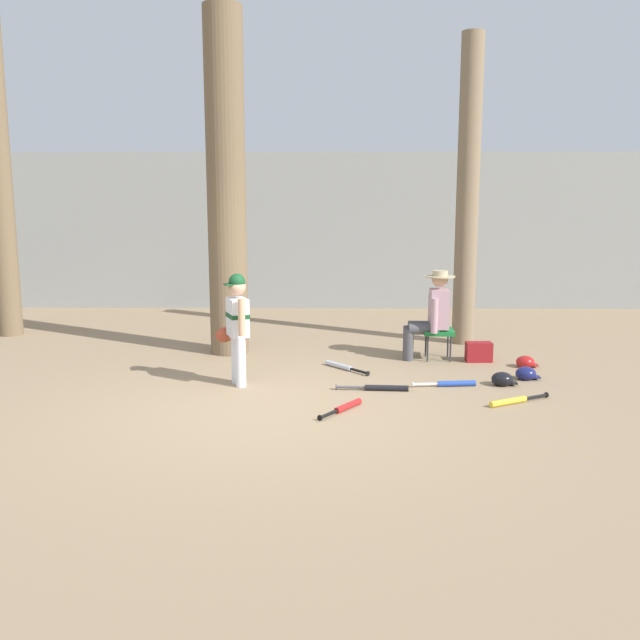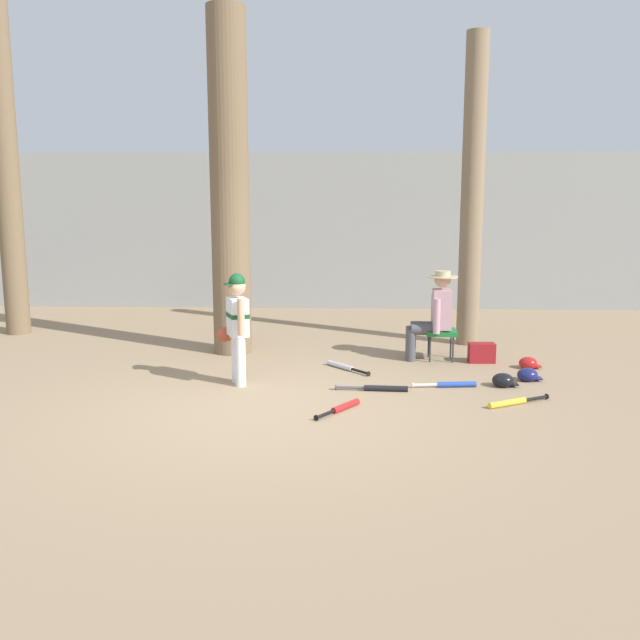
{
  "view_description": "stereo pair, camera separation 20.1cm",
  "coord_description": "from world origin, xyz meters",
  "px_view_note": "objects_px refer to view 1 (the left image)",
  "views": [
    {
      "loc": [
        0.67,
        -6.96,
        2.2
      ],
      "look_at": [
        0.55,
        1.15,
        0.75
      ],
      "focal_mm": 39.77,
      "sensor_mm": 36.0,
      "label": 1
    },
    {
      "loc": [
        0.87,
        -6.96,
        2.2
      ],
      "look_at": [
        0.55,
        1.15,
        0.75
      ],
      "focal_mm": 39.77,
      "sensor_mm": 36.0,
      "label": 2
    }
  ],
  "objects_px": {
    "folding_stool": "(438,333)",
    "batting_helmet_black": "(502,379)",
    "bat_red_barrel": "(345,407)",
    "bat_black_composite": "(381,388)",
    "young_ballplayer": "(237,322)",
    "bat_blue_youth": "(452,384)",
    "batting_helmet_navy": "(526,374)",
    "tree_near_player": "(227,213)",
    "tree_behind_spectator": "(467,205)",
    "batting_helmet_red": "(525,362)",
    "tree_far_left": "(0,185)",
    "handbag_beside_stool": "(479,352)",
    "seated_spectator": "(432,312)",
    "bat_yellow_trainer": "(513,401)",
    "bat_aluminum_silver": "(342,366)"
  },
  "relations": [
    {
      "from": "folding_stool",
      "to": "batting_helmet_black",
      "type": "relative_size",
      "value": 1.42
    },
    {
      "from": "bat_red_barrel",
      "to": "bat_black_composite",
      "type": "bearing_deg",
      "value": 60.46
    },
    {
      "from": "bat_black_composite",
      "to": "batting_helmet_black",
      "type": "xyz_separation_m",
      "value": [
        1.43,
        0.25,
        0.04
      ]
    },
    {
      "from": "young_ballplayer",
      "to": "bat_black_composite",
      "type": "bearing_deg",
      "value": -8.3
    },
    {
      "from": "bat_blue_youth",
      "to": "batting_helmet_navy",
      "type": "xyz_separation_m",
      "value": [
        0.95,
        0.33,
        0.04
      ]
    },
    {
      "from": "bat_blue_youth",
      "to": "tree_near_player",
      "type": "bearing_deg",
      "value": 148.2
    },
    {
      "from": "batting_helmet_navy",
      "to": "tree_near_player",
      "type": "bearing_deg",
      "value": 159.31
    },
    {
      "from": "tree_behind_spectator",
      "to": "batting_helmet_black",
      "type": "relative_size",
      "value": 15.33
    },
    {
      "from": "batting_helmet_red",
      "to": "tree_far_left",
      "type": "bearing_deg",
      "value": 165.0
    },
    {
      "from": "batting_helmet_black",
      "to": "batting_helmet_navy",
      "type": "distance_m",
      "value": 0.44
    },
    {
      "from": "young_ballplayer",
      "to": "batting_helmet_navy",
      "type": "distance_m",
      "value": 3.51
    },
    {
      "from": "tree_near_player",
      "to": "bat_blue_youth",
      "type": "xyz_separation_m",
      "value": [
        2.82,
        -1.75,
        -1.9
      ]
    },
    {
      "from": "batting_helmet_black",
      "to": "bat_black_composite",
      "type": "bearing_deg",
      "value": -170.22
    },
    {
      "from": "tree_behind_spectator",
      "to": "handbag_beside_stool",
      "type": "distance_m",
      "value": 2.26
    },
    {
      "from": "seated_spectator",
      "to": "bat_red_barrel",
      "type": "relative_size",
      "value": 1.94
    },
    {
      "from": "tree_behind_spectator",
      "to": "bat_red_barrel",
      "type": "xyz_separation_m",
      "value": [
        -1.83,
        -3.39,
        -2.01
      ]
    },
    {
      "from": "folding_stool",
      "to": "tree_far_left",
      "type": "relative_size",
      "value": 0.08
    },
    {
      "from": "bat_yellow_trainer",
      "to": "bat_red_barrel",
      "type": "bearing_deg",
      "value": -171.98
    },
    {
      "from": "bat_blue_youth",
      "to": "batting_helmet_black",
      "type": "xyz_separation_m",
      "value": [
        0.6,
        0.05,
        0.04
      ]
    },
    {
      "from": "young_ballplayer",
      "to": "seated_spectator",
      "type": "distance_m",
      "value": 2.78
    },
    {
      "from": "seated_spectator",
      "to": "tree_far_left",
      "type": "height_order",
      "value": "tree_far_left"
    },
    {
      "from": "seated_spectator",
      "to": "handbag_beside_stool",
      "type": "bearing_deg",
      "value": -11.91
    },
    {
      "from": "tree_far_left",
      "to": "bat_yellow_trainer",
      "type": "height_order",
      "value": "tree_far_left"
    },
    {
      "from": "young_ballplayer",
      "to": "batting_helmet_black",
      "type": "height_order",
      "value": "young_ballplayer"
    },
    {
      "from": "bat_black_composite",
      "to": "bat_red_barrel",
      "type": "xyz_separation_m",
      "value": [
        -0.42,
        -0.74,
        0.0
      ]
    },
    {
      "from": "bat_black_composite",
      "to": "bat_blue_youth",
      "type": "height_order",
      "value": "same"
    },
    {
      "from": "handbag_beside_stool",
      "to": "bat_yellow_trainer",
      "type": "relative_size",
      "value": 0.47
    },
    {
      "from": "bat_aluminum_silver",
      "to": "batting_helmet_red",
      "type": "distance_m",
      "value": 2.37
    },
    {
      "from": "young_ballplayer",
      "to": "bat_black_composite",
      "type": "distance_m",
      "value": 1.82
    },
    {
      "from": "bat_black_composite",
      "to": "tree_far_left",
      "type": "bearing_deg",
      "value": 150.68
    },
    {
      "from": "bat_black_composite",
      "to": "bat_red_barrel",
      "type": "height_order",
      "value": "same"
    },
    {
      "from": "bat_aluminum_silver",
      "to": "tree_far_left",
      "type": "bearing_deg",
      "value": 157.5
    },
    {
      "from": "batting_helmet_red",
      "to": "batting_helmet_navy",
      "type": "height_order",
      "value": "batting_helmet_navy"
    },
    {
      "from": "seated_spectator",
      "to": "handbag_beside_stool",
      "type": "distance_m",
      "value": 0.82
    },
    {
      "from": "tree_near_player",
      "to": "seated_spectator",
      "type": "distance_m",
      "value": 3.07
    },
    {
      "from": "tree_far_left",
      "to": "seated_spectator",
      "type": "bearing_deg",
      "value": -13.93
    },
    {
      "from": "young_ballplayer",
      "to": "folding_stool",
      "type": "xyz_separation_m",
      "value": [
        2.53,
        1.33,
        -0.38
      ]
    },
    {
      "from": "bat_blue_youth",
      "to": "tree_behind_spectator",
      "type": "bearing_deg",
      "value": 76.86
    },
    {
      "from": "bat_red_barrel",
      "to": "bat_yellow_trainer",
      "type": "bearing_deg",
      "value": 8.02
    },
    {
      "from": "batting_helmet_navy",
      "to": "tree_far_left",
      "type": "bearing_deg",
      "value": 160.36
    },
    {
      "from": "bat_aluminum_silver",
      "to": "batting_helmet_black",
      "type": "relative_size",
      "value": 2.09
    },
    {
      "from": "bat_aluminum_silver",
      "to": "batting_helmet_black",
      "type": "bearing_deg",
      "value": -22.29
    },
    {
      "from": "tree_far_left",
      "to": "bat_black_composite",
      "type": "bearing_deg",
      "value": -29.32
    },
    {
      "from": "bat_yellow_trainer",
      "to": "bat_blue_youth",
      "type": "xyz_separation_m",
      "value": [
        -0.53,
        0.68,
        0.0
      ]
    },
    {
      "from": "young_ballplayer",
      "to": "seated_spectator",
      "type": "xyz_separation_m",
      "value": [
        2.43,
        1.33,
        -0.1
      ]
    },
    {
      "from": "bat_yellow_trainer",
      "to": "bat_red_barrel",
      "type": "relative_size",
      "value": 1.17
    },
    {
      "from": "young_ballplayer",
      "to": "folding_stool",
      "type": "distance_m",
      "value": 2.88
    },
    {
      "from": "handbag_beside_stool",
      "to": "batting_helmet_black",
      "type": "bearing_deg",
      "value": -88.56
    },
    {
      "from": "young_ballplayer",
      "to": "batting_helmet_navy",
      "type": "height_order",
      "value": "young_ballplayer"
    },
    {
      "from": "young_ballplayer",
      "to": "handbag_beside_stool",
      "type": "distance_m",
      "value": 3.34
    }
  ]
}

